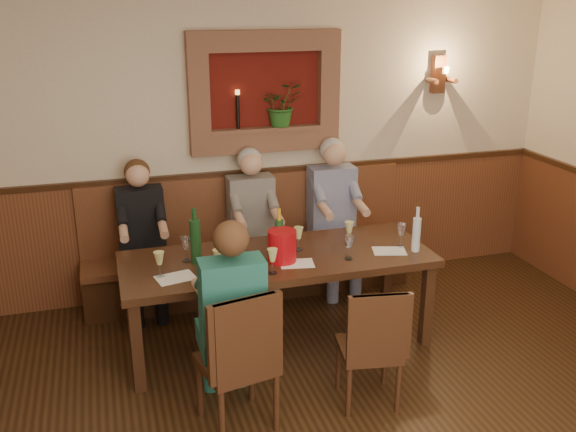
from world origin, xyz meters
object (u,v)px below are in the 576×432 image
object	(u,v)px
person_bench_right	(334,229)
person_chair_front	(231,334)
bench	(250,260)
chair_near_right	(369,369)
dining_table	(278,265)
wine_bottle_green_a	(279,236)
water_bottle	(416,234)
person_bench_left	(144,252)
person_bench_mid	(254,239)
wine_bottle_green_b	(195,240)
chair_near_left	(238,386)
spittoon_bucket	(282,246)

from	to	relation	value
person_bench_right	person_chair_front	world-z (taller)	person_bench_right
bench	chair_near_right	xyz separation A→B (m)	(0.37, -1.90, -0.07)
dining_table	wine_bottle_green_a	xyz separation A→B (m)	(0.02, 0.02, 0.23)
water_bottle	chair_near_right	bearing A→B (deg)	-133.16
person_bench_left	person_bench_mid	distance (m)	0.97
person_bench_left	person_chair_front	xyz separation A→B (m)	(0.43, -1.62, 0.01)
person_chair_front	wine_bottle_green_b	distance (m)	0.90
wine_bottle_green_b	person_bench_mid	bearing A→B (deg)	51.41
dining_table	person_bench_right	bearing A→B (deg)	46.83
person_bench_mid	wine_bottle_green_b	xyz separation A→B (m)	(-0.63, -0.79, 0.35)
person_chair_front	bench	bearing A→B (deg)	72.79
person_bench_left	chair_near_left	bearing A→B (deg)	-76.44
chair_near_right	person_bench_left	xyz separation A→B (m)	(-1.33, 1.79, 0.30)
wine_bottle_green_a	person_bench_left	bearing A→B (deg)	139.98
chair_near_right	person_bench_right	size ratio (longest dim) A/B	0.62
person_bench_left	person_chair_front	size ratio (longest dim) A/B	0.98
wine_bottle_green_a	dining_table	bearing A→B (deg)	-139.54
bench	person_chair_front	xyz separation A→B (m)	(-0.53, -1.72, 0.24)
dining_table	water_bottle	distance (m)	1.11
person_chair_front	spittoon_bucket	bearing A→B (deg)	51.09
dining_table	wine_bottle_green_b	bearing A→B (deg)	175.71
dining_table	person_bench_mid	world-z (taller)	person_bench_mid
wine_bottle_green_a	water_bottle	size ratio (longest dim) A/B	1.04
chair_near_right	wine_bottle_green_b	distance (m)	1.56
bench	chair_near_right	size ratio (longest dim) A/B	3.39
person_bench_mid	spittoon_bucket	bearing A→B (deg)	-90.30
chair_near_right	wine_bottle_green_a	xyz separation A→B (m)	(-0.35, 0.97, 0.65)
person_bench_right	bench	bearing A→B (deg)	172.30
dining_table	chair_near_right	xyz separation A→B (m)	(0.37, -0.95, -0.42)
person_bench_mid	person_bench_left	bearing A→B (deg)	179.93
spittoon_bucket	wine_bottle_green_a	bearing A→B (deg)	84.01
spittoon_bucket	chair_near_left	bearing A→B (deg)	-122.47
person_bench_left	wine_bottle_green_b	distance (m)	0.94
dining_table	water_bottle	bearing A→B (deg)	-11.18
spittoon_bucket	wine_bottle_green_b	xyz separation A→B (m)	(-0.63, 0.16, 0.06)
chair_near_right	wine_bottle_green_a	bearing A→B (deg)	119.39
person_bench_left	person_chair_front	bearing A→B (deg)	-75.19
chair_near_right	person_bench_mid	bearing A→B (deg)	110.77
dining_table	wine_bottle_green_b	size ratio (longest dim) A/B	5.57
bench	spittoon_bucket	bearing A→B (deg)	-89.69
bench	chair_near_left	bearing A→B (deg)	-105.61
person_bench_mid	person_chair_front	world-z (taller)	person_bench_mid
bench	person_chair_front	size ratio (longest dim) A/B	2.16
dining_table	spittoon_bucket	size ratio (longest dim) A/B	9.79
water_bottle	person_bench_right	bearing A→B (deg)	105.20
wine_bottle_green_a	water_bottle	distance (m)	1.08
person_bench_mid	person_chair_front	distance (m)	1.71
spittoon_bucket	chair_near_right	bearing A→B (deg)	-66.45
bench	dining_table	bearing A→B (deg)	-90.00
person_bench_right	water_bottle	bearing A→B (deg)	-74.80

